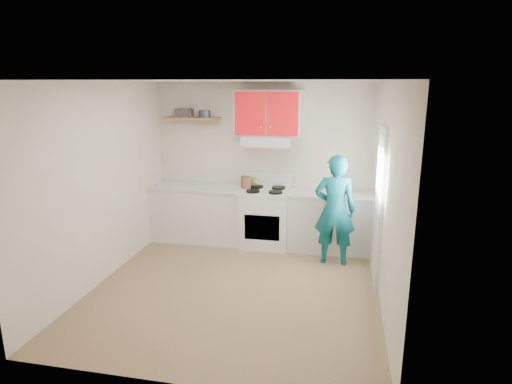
% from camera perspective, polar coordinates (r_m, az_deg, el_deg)
% --- Properties ---
extents(floor, '(3.80, 3.80, 0.00)m').
position_cam_1_polar(floor, '(5.73, -2.63, -12.51)').
color(floor, brown).
rests_on(floor, ground).
extents(ceiling, '(3.60, 3.80, 0.04)m').
position_cam_1_polar(ceiling, '(5.11, -2.98, 14.50)').
color(ceiling, white).
rests_on(ceiling, floor).
extents(back_wall, '(3.60, 0.04, 2.60)m').
position_cam_1_polar(back_wall, '(7.09, 1.00, 3.88)').
color(back_wall, beige).
rests_on(back_wall, floor).
extents(front_wall, '(3.60, 0.04, 2.60)m').
position_cam_1_polar(front_wall, '(3.54, -10.43, -7.11)').
color(front_wall, beige).
rests_on(front_wall, floor).
extents(left_wall, '(0.04, 3.80, 2.60)m').
position_cam_1_polar(left_wall, '(5.97, -19.80, 1.04)').
color(left_wall, beige).
rests_on(left_wall, floor).
extents(right_wall, '(0.04, 3.80, 2.60)m').
position_cam_1_polar(right_wall, '(5.14, 17.04, -0.77)').
color(right_wall, beige).
rests_on(right_wall, floor).
extents(door, '(0.05, 0.85, 2.05)m').
position_cam_1_polar(door, '(5.88, 16.01, -1.61)').
color(door, white).
rests_on(door, floor).
extents(door_glass, '(0.01, 0.55, 0.95)m').
position_cam_1_polar(door_glass, '(5.78, 16.03, 2.46)').
color(door_glass, white).
rests_on(door_glass, door).
extents(counter_left, '(1.52, 0.60, 0.90)m').
position_cam_1_polar(counter_left, '(7.27, -7.57, -2.89)').
color(counter_left, silver).
rests_on(counter_left, floor).
extents(counter_right, '(1.32, 0.60, 0.90)m').
position_cam_1_polar(counter_right, '(6.89, 9.89, -3.94)').
color(counter_right, silver).
rests_on(counter_right, floor).
extents(stove, '(0.76, 0.65, 0.92)m').
position_cam_1_polar(stove, '(6.96, 1.29, -3.45)').
color(stove, white).
rests_on(stove, floor).
extents(range_hood, '(0.76, 0.44, 0.15)m').
position_cam_1_polar(range_hood, '(6.79, 1.50, 6.79)').
color(range_hood, silver).
rests_on(range_hood, back_wall).
extents(upper_cabinets, '(1.02, 0.33, 0.70)m').
position_cam_1_polar(upper_cabinets, '(6.80, 1.61, 10.40)').
color(upper_cabinets, red).
rests_on(upper_cabinets, back_wall).
extents(shelf, '(0.90, 0.30, 0.04)m').
position_cam_1_polar(shelf, '(7.15, -8.44, 9.64)').
color(shelf, brown).
rests_on(shelf, back_wall).
extents(books, '(0.28, 0.22, 0.13)m').
position_cam_1_polar(books, '(7.20, -9.48, 10.30)').
color(books, '#443C3F').
rests_on(books, shelf).
extents(tin, '(0.19, 0.19, 0.11)m').
position_cam_1_polar(tin, '(7.06, -6.82, 10.24)').
color(tin, '#333D4C').
rests_on(tin, shelf).
extents(kettle, '(0.19, 0.19, 0.15)m').
position_cam_1_polar(kettle, '(7.08, -0.27, 1.36)').
color(kettle, '#5D7A22').
rests_on(kettle, stove).
extents(crock, '(0.20, 0.20, 0.21)m').
position_cam_1_polar(crock, '(6.98, -1.33, 1.22)').
color(crock, brown).
rests_on(crock, counter_left).
extents(cutting_board, '(0.39, 0.33, 0.02)m').
position_cam_1_polar(cutting_board, '(6.72, 6.32, -0.21)').
color(cutting_board, olive).
rests_on(cutting_board, counter_right).
extents(silicone_mat, '(0.35, 0.32, 0.01)m').
position_cam_1_polar(silicone_mat, '(6.81, 12.51, -0.31)').
color(silicone_mat, red).
rests_on(silicone_mat, counter_right).
extents(person, '(0.60, 0.40, 1.62)m').
position_cam_1_polar(person, '(6.27, 10.39, -2.36)').
color(person, '#0B5663').
rests_on(person, floor).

